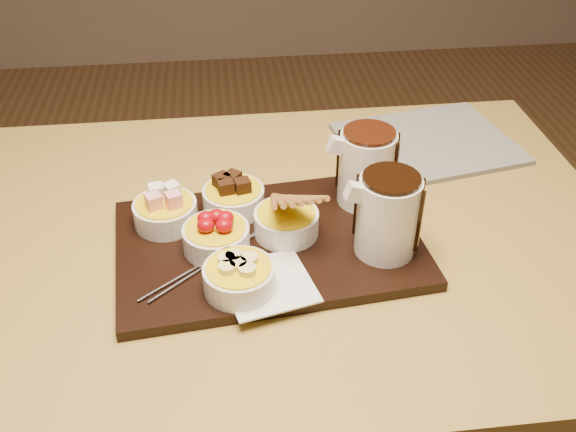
{
  "coord_description": "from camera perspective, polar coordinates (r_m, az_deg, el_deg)",
  "views": [
    {
      "loc": [
        -0.04,
        -0.82,
        1.38
      ],
      "look_at": [
        0.05,
        -0.05,
        0.81
      ],
      "focal_mm": 40.0,
      "sensor_mm": 36.0,
      "label": 1
    }
  ],
  "objects": [
    {
      "name": "fondue_skewers",
      "position": [
        0.95,
        -6.74,
        -3.72
      ],
      "size": [
        0.18,
        0.22,
        0.01
      ],
      "primitive_type": null,
      "rotation": [
        0.0,
        0.0,
        -0.92
      ],
      "color": "silver",
      "rests_on": "serving_board"
    },
    {
      "name": "newspaper",
      "position": [
        1.28,
        12.29,
        6.33
      ],
      "size": [
        0.36,
        0.31,
        0.01
      ],
      "primitive_type": "cube",
      "rotation": [
        0.0,
        0.0,
        0.19
      ],
      "color": "beige",
      "rests_on": "dining_table"
    },
    {
      "name": "pitcher_milk_chocolate",
      "position": [
        1.04,
        6.99,
        4.22
      ],
      "size": [
        0.1,
        0.1,
        0.12
      ],
      "primitive_type": "cylinder",
      "rotation": [
        0.0,
        0.0,
        0.1
      ],
      "color": "silver",
      "rests_on": "serving_board"
    },
    {
      "name": "bowl_cake",
      "position": [
        1.04,
        -4.85,
        1.48
      ],
      "size": [
        0.1,
        0.1,
        0.04
      ],
      "primitive_type": "cylinder",
      "color": "silver",
      "rests_on": "serving_board"
    },
    {
      "name": "napkin",
      "position": [
        0.91,
        -1.8,
        -6.04
      ],
      "size": [
        0.14,
        0.14,
        0.0
      ],
      "primitive_type": "cube",
      "rotation": [
        0.0,
        0.0,
        0.24
      ],
      "color": "white",
      "rests_on": "serving_board"
    },
    {
      "name": "bowl_biscotti",
      "position": [
        0.99,
        -0.15,
        -0.64
      ],
      "size": [
        0.1,
        0.1,
        0.04
      ],
      "primitive_type": "cylinder",
      "color": "silver",
      "rests_on": "serving_board"
    },
    {
      "name": "bowl_marshmallows",
      "position": [
        1.02,
        -10.82,
        0.24
      ],
      "size": [
        0.1,
        0.1,
        0.04
      ],
      "primitive_type": "cylinder",
      "color": "silver",
      "rests_on": "serving_board"
    },
    {
      "name": "bowl_strawberries",
      "position": [
        0.96,
        -6.39,
        -2.0
      ],
      "size": [
        0.1,
        0.1,
        0.04
      ],
      "primitive_type": "cylinder",
      "color": "silver",
      "rests_on": "serving_board"
    },
    {
      "name": "dining_table",
      "position": [
        1.1,
        -2.87,
        -5.36
      ],
      "size": [
        1.2,
        0.8,
        0.75
      ],
      "color": "#A4883C",
      "rests_on": "ground"
    },
    {
      "name": "pitcher_dark_chocolate",
      "position": [
        0.94,
        8.83,
        -0.01
      ],
      "size": [
        0.1,
        0.1,
        0.12
      ],
      "primitive_type": "cylinder",
      "rotation": [
        0.0,
        0.0,
        0.1
      ],
      "color": "silver",
      "rests_on": "serving_board"
    },
    {
      "name": "bowl_bananas",
      "position": [
        0.89,
        -4.36,
        -5.56
      ],
      "size": [
        0.1,
        0.1,
        0.04
      ],
      "primitive_type": "cylinder",
      "color": "silver",
      "rests_on": "serving_board"
    },
    {
      "name": "serving_board",
      "position": [
        0.99,
        -1.73,
        -2.49
      ],
      "size": [
        0.49,
        0.34,
        0.02
      ],
      "primitive_type": "cube",
      "rotation": [
        0.0,
        0.0,
        0.1
      ],
      "color": "black",
      "rests_on": "dining_table"
    }
  ]
}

